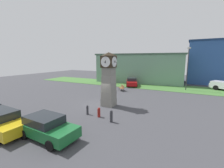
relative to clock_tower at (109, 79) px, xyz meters
name	(u,v)px	position (x,y,z in m)	size (l,w,h in m)	color
ground_plane	(100,105)	(-0.85, -0.39, -2.90)	(78.02, 78.02, 0.00)	#424247
clock_tower	(109,79)	(0.00, 0.00, 0.00)	(1.79, 1.77, 5.75)	gray
bollard_near_tower	(111,116)	(2.24, -3.74, -2.39)	(0.23, 0.23, 1.01)	#333338
bollard_mid_row	(99,112)	(0.77, -3.27, -2.46)	(0.25, 0.25, 0.85)	maroon
bollard_far_row	(87,110)	(-0.49, -3.23, -2.45)	(0.20, 0.20, 0.88)	#333338
car_near_tower	(1,121)	(-3.84, -8.72, -2.12)	(4.59, 2.17, 1.52)	gold
car_by_building	(47,127)	(-0.32, -7.79, -2.14)	(4.15, 2.05, 1.48)	#19602D
car_far_lot	(132,82)	(-1.88, 12.64, -2.11)	(3.25, 4.66, 1.53)	#A51111
bench	(122,87)	(-1.80, 7.75, -2.37)	(1.41, 1.58, 0.90)	brown
pedestrian_near_bench	(115,79)	(-5.84, 13.38, -1.92)	(0.45, 0.34, 1.70)	red
street_lamp_near_road	(188,66)	(7.35, 12.98, 1.04)	(0.50, 0.24, 6.86)	#333338
warehouse_blue_far	(140,68)	(-2.26, 19.15, 0.18)	(18.98, 10.42, 6.13)	gray
storefront_low_left	(223,62)	(13.76, 24.29, 1.48)	(13.27, 10.22, 8.73)	#2D5193
grass_verge_far	(141,85)	(-0.44, 13.92, -2.88)	(46.81, 6.79, 0.04)	#477A38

